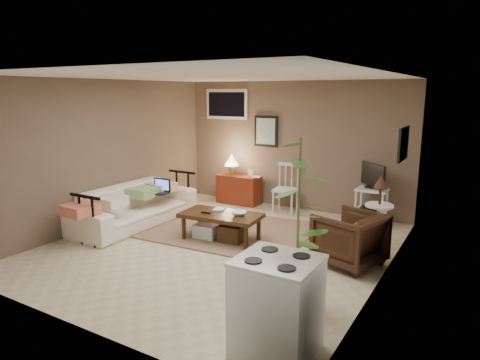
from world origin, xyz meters
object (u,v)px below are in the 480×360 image
Objects in this scene: sofa at (135,199)px; potted_plant at (298,218)px; red_console at (238,187)px; stove at (277,306)px; tv_stand at (372,193)px; armchair at (349,236)px; side_table at (380,203)px; spindle_chair at (286,190)px; coffee_table at (221,225)px.

potted_plant is (3.44, -1.22, 0.51)m from sofa.
red_console is at bearing -20.02° from sofa.
stove is at bearing -77.99° from potted_plant.
potted_plant is 1.01m from stove.
tv_stand reaches higher than red_console.
armchair is 0.88× the size of stove.
potted_plant reaches higher than armchair.
side_table is 0.59× the size of potted_plant.
potted_plant reaches higher than sofa.
red_console is 1.10m from spindle_chair.
side_table is at bearing 81.95° from potted_plant.
tv_stand is 1.07m from side_table.
coffee_table is at bearing -156.04° from side_table.
potted_plant is at bearing -35.74° from coffee_table.
spindle_chair is at bearing 116.49° from potted_plant.
red_console is at bearing -106.63° from armchair.
sofa is 3.94m from tv_stand.
spindle_chair is at bearing 84.59° from coffee_table.
spindle_chair is at bearing -5.81° from red_console.
side_table is 3.06m from stove.
side_table is at bearing -173.55° from armchair.
red_console is 3.42m from armchair.
tv_stand is (3.40, 1.99, 0.11)m from sofa.
sofa is 4.17m from stove.
potted_plant reaches higher than stove.
side_table is 1.21× the size of stove.
sofa is 2.28× the size of red_console.
tv_stand is at bearing -156.51° from armchair.
stove is (1.95, -2.12, 0.18)m from coffee_table.
armchair is at bearing 90.96° from stove.
tv_stand is 1.21× the size of stove.
armchair is (3.58, 0.15, -0.06)m from sofa.
spindle_chair reaches higher than stove.
tv_stand reaches higher than coffee_table.
coffee_table is 2.30m from potted_plant.
stove is at bearing -119.64° from sofa.
sofa is at bearing -110.02° from red_console.
armchair is (-0.17, -0.84, -0.27)m from side_table.
side_table is at bearing 23.96° from coffee_table.
red_console is at bearing 177.90° from tv_stand.
potted_plant is at bearing -89.31° from tv_stand.
stove is at bearing 18.85° from armchair.
armchair reaches higher than coffee_table.
sofa is 2.97× the size of armchair.
sofa reaches higher than stove.
tv_stand is 0.58× the size of potted_plant.
spindle_chair is 3.61m from potted_plant.
side_table is 0.90m from armchair.
sofa is 3.69m from potted_plant.
spindle_chair is at bearing -118.64° from armchair.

